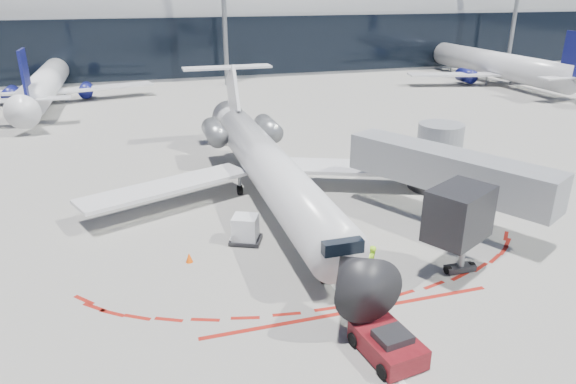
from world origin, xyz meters
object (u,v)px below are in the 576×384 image
object	(u,v)px
pushback_tug	(388,344)
ramp_worker	(371,263)
regional_jet	(267,164)
uld_container	(245,229)

from	to	relation	value
pushback_tug	ramp_worker	bearing A→B (deg)	63.33
pushback_tug	ramp_worker	world-z (taller)	ramp_worker
regional_jet	uld_container	distance (m)	6.75
uld_container	pushback_tug	bearing A→B (deg)	-49.15
regional_jet	ramp_worker	bearing A→B (deg)	-78.43
regional_jet	uld_container	world-z (taller)	regional_jet
regional_jet	pushback_tug	xyz separation A→B (m)	(0.57, -17.15, -2.05)
regional_jet	uld_container	bearing A→B (deg)	-115.45
pushback_tug	uld_container	world-z (taller)	uld_container
regional_jet	pushback_tug	size ratio (longest dim) A/B	6.33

